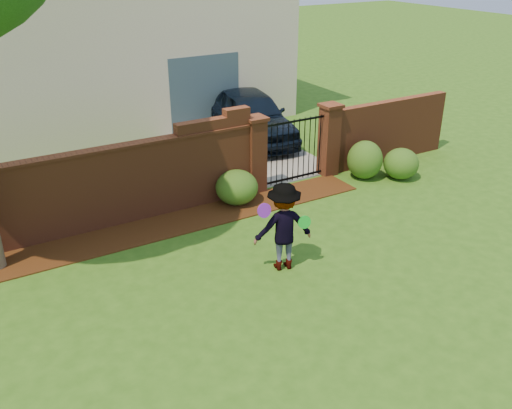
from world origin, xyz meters
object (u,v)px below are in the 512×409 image
frisbee_purple (264,211)px  car (255,118)px  frisbee_green (304,222)px  man (284,228)px

frisbee_purple → car: bearing=60.9°
frisbee_purple → frisbee_green: bearing=-13.7°
frisbee_purple → frisbee_green: 0.83m
car → man: man is taller
frisbee_purple → man: bearing=5.4°
frisbee_purple → frisbee_green: (0.74, -0.18, -0.34)m
man → car: bearing=-100.5°
man → frisbee_purple: bearing=21.1°
man → frisbee_purple: man is taller
man → frisbee_green: man is taller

